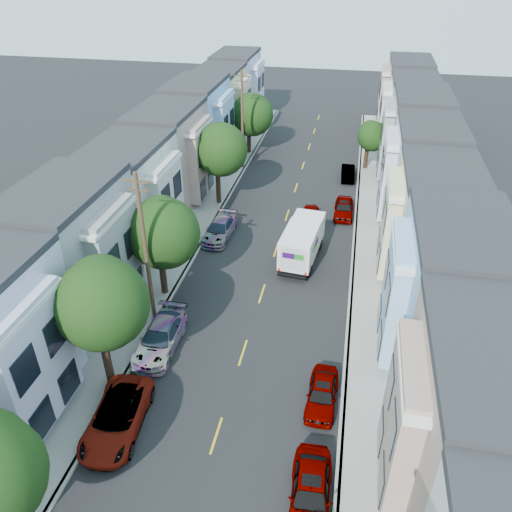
{
  "coord_description": "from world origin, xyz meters",
  "views": [
    {
      "loc": [
        5.12,
        -21.4,
        20.65
      ],
      "look_at": [
        -0.69,
        7.33,
        2.2
      ],
      "focal_mm": 35.0,
      "sensor_mm": 36.0,
      "label": 1
    }
  ],
  "objects_px": {
    "utility_pole_near": "(146,251)",
    "utility_pole_far": "(242,121)",
    "parked_left_d": "(219,230)",
    "parked_right_c": "(344,208)",
    "tree_c": "(162,233)",
    "parked_right_a": "(310,492)",
    "tree_far_r": "(371,137)",
    "tree_b": "(100,304)",
    "tree_e": "(251,115)",
    "fedex_truck": "(302,241)",
    "tree_d": "(220,150)",
    "parked_left_b": "(117,418)",
    "parked_left_c": "(160,338)",
    "parked_right_b": "(322,394)",
    "parked_right_d": "(348,173)",
    "lead_sedan": "(312,216)"
  },
  "relations": [
    {
      "from": "lead_sedan",
      "to": "parked_right_a",
      "type": "height_order",
      "value": "parked_right_a"
    },
    {
      "from": "utility_pole_near",
      "to": "utility_pole_far",
      "type": "bearing_deg",
      "value": 90.0
    },
    {
      "from": "tree_b",
      "to": "tree_c",
      "type": "bearing_deg",
      "value": 90.0
    },
    {
      "from": "tree_e",
      "to": "tree_far_r",
      "type": "height_order",
      "value": "tree_e"
    },
    {
      "from": "parked_right_d",
      "to": "parked_left_c",
      "type": "bearing_deg",
      "value": -112.2
    },
    {
      "from": "parked_right_c",
      "to": "lead_sedan",
      "type": "bearing_deg",
      "value": -144.28
    },
    {
      "from": "tree_c",
      "to": "tree_d",
      "type": "height_order",
      "value": "tree_d"
    },
    {
      "from": "tree_b",
      "to": "utility_pole_near",
      "type": "distance_m",
      "value": 5.75
    },
    {
      "from": "tree_c",
      "to": "utility_pole_far",
      "type": "relative_size",
      "value": 0.72
    },
    {
      "from": "lead_sedan",
      "to": "parked_right_b",
      "type": "relative_size",
      "value": 0.94
    },
    {
      "from": "parked_right_b",
      "to": "tree_far_r",
      "type": "bearing_deg",
      "value": 88.2
    },
    {
      "from": "tree_far_r",
      "to": "parked_left_d",
      "type": "bearing_deg",
      "value": -124.24
    },
    {
      "from": "tree_far_r",
      "to": "utility_pole_near",
      "type": "distance_m",
      "value": 31.32
    },
    {
      "from": "lead_sedan",
      "to": "parked_left_b",
      "type": "bearing_deg",
      "value": -116.09
    },
    {
      "from": "utility_pole_near",
      "to": "utility_pole_far",
      "type": "relative_size",
      "value": 1.0
    },
    {
      "from": "parked_right_a",
      "to": "parked_right_d",
      "type": "relative_size",
      "value": 1.27
    },
    {
      "from": "tree_e",
      "to": "fedex_truck",
      "type": "xyz_separation_m",
      "value": [
        8.42,
        -21.58,
        -2.82
      ]
    },
    {
      "from": "tree_c",
      "to": "parked_right_a",
      "type": "bearing_deg",
      "value": -49.85
    },
    {
      "from": "tree_e",
      "to": "parked_right_a",
      "type": "height_order",
      "value": "tree_e"
    },
    {
      "from": "tree_d",
      "to": "parked_left_c",
      "type": "xyz_separation_m",
      "value": [
        1.4,
        -19.62,
        -4.47
      ]
    },
    {
      "from": "utility_pole_near",
      "to": "parked_left_d",
      "type": "relative_size",
      "value": 2.08
    },
    {
      "from": "fedex_truck",
      "to": "parked_left_d",
      "type": "bearing_deg",
      "value": 169.41
    },
    {
      "from": "parked_right_d",
      "to": "tree_far_r",
      "type": "bearing_deg",
      "value": 54.14
    },
    {
      "from": "lead_sedan",
      "to": "parked_right_c",
      "type": "relative_size",
      "value": 0.87
    },
    {
      "from": "utility_pole_far",
      "to": "parked_right_a",
      "type": "height_order",
      "value": "utility_pole_far"
    },
    {
      "from": "fedex_truck",
      "to": "lead_sedan",
      "type": "relative_size",
      "value": 1.61
    },
    {
      "from": "parked_left_b",
      "to": "utility_pole_near",
      "type": "bearing_deg",
      "value": 94.38
    },
    {
      "from": "parked_left_c",
      "to": "parked_left_d",
      "type": "xyz_separation_m",
      "value": [
        0.0,
        13.53,
        -0.04
      ]
    },
    {
      "from": "parked_right_a",
      "to": "parked_left_b",
      "type": "bearing_deg",
      "value": 165.97
    },
    {
      "from": "parked_left_b",
      "to": "parked_right_c",
      "type": "distance_m",
      "value": 27.3
    },
    {
      "from": "tree_b",
      "to": "tree_e",
      "type": "distance_m",
      "value": 36.31
    },
    {
      "from": "tree_e",
      "to": "parked_left_b",
      "type": "height_order",
      "value": "tree_e"
    },
    {
      "from": "utility_pole_near",
      "to": "parked_right_a",
      "type": "xyz_separation_m",
      "value": [
        11.2,
        -10.56,
        -4.39
      ]
    },
    {
      "from": "tree_c",
      "to": "parked_right_d",
      "type": "relative_size",
      "value": 1.94
    },
    {
      "from": "parked_right_d",
      "to": "tree_e",
      "type": "bearing_deg",
      "value": 152.09
    },
    {
      "from": "tree_b",
      "to": "parked_left_b",
      "type": "xyz_separation_m",
      "value": [
        1.4,
        -2.78,
        -4.75
      ]
    },
    {
      "from": "tree_b",
      "to": "tree_e",
      "type": "xyz_separation_m",
      "value": [
        0.0,
        36.29,
        -1.04
      ]
    },
    {
      "from": "parked_left_d",
      "to": "parked_right_d",
      "type": "height_order",
      "value": "parked_left_d"
    },
    {
      "from": "parked_right_d",
      "to": "lead_sedan",
      "type": "bearing_deg",
      "value": -106.97
    },
    {
      "from": "fedex_truck",
      "to": "tree_d",
      "type": "bearing_deg",
      "value": 141.73
    },
    {
      "from": "utility_pole_near",
      "to": "parked_right_c",
      "type": "xyz_separation_m",
      "value": [
        11.2,
        16.96,
        -4.45
      ]
    },
    {
      "from": "tree_c",
      "to": "lead_sedan",
      "type": "bearing_deg",
      "value": 55.08
    },
    {
      "from": "tree_d",
      "to": "parked_right_a",
      "type": "distance_m",
      "value": 30.19
    },
    {
      "from": "utility_pole_near",
      "to": "parked_right_b",
      "type": "xyz_separation_m",
      "value": [
        11.2,
        -4.87,
        -4.5
      ]
    },
    {
      "from": "tree_d",
      "to": "parked_right_a",
      "type": "xyz_separation_m",
      "value": [
        11.2,
        -27.68,
        -4.47
      ]
    },
    {
      "from": "tree_c",
      "to": "parked_right_b",
      "type": "bearing_deg",
      "value": -34.12
    },
    {
      "from": "parked_left_b",
      "to": "parked_right_c",
      "type": "bearing_deg",
      "value": 64.02
    },
    {
      "from": "tree_c",
      "to": "tree_d",
      "type": "xyz_separation_m",
      "value": [
        -0.0,
        14.4,
        0.41
      ]
    },
    {
      "from": "tree_far_r",
      "to": "parked_right_b",
      "type": "height_order",
      "value": "tree_far_r"
    },
    {
      "from": "parked_left_d",
      "to": "parked_right_c",
      "type": "height_order",
      "value": "parked_left_d"
    }
  ]
}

